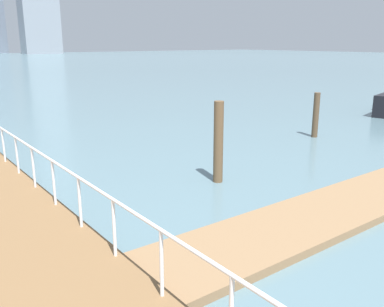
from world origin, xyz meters
The scene contains 4 objects.
ground_plane centered at (0.00, 20.00, 0.00)m, with size 300.00×300.00×0.00m, color slate.
floating_dock centered at (4.03, 11.83, 0.09)m, with size 15.06×2.00×0.18m, color #93704C.
dock_piling_1 centered at (8.92, 17.42, 0.96)m, with size 0.26×0.26×1.92m, color brown.
dock_piling_4 centered at (1.65, 15.33, 1.20)m, with size 0.28×0.28×2.39m, color brown.
Camera 1 is at (-6.07, 6.35, 4.02)m, focal length 39.35 mm.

